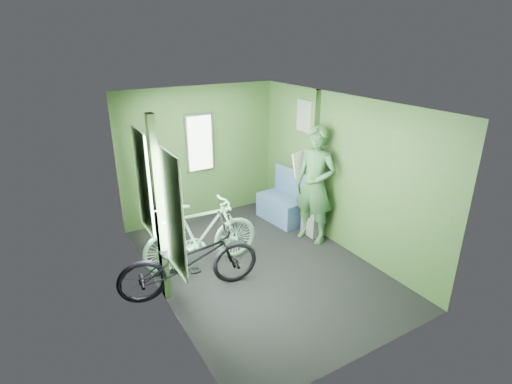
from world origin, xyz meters
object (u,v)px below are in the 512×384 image
at_px(waste_box, 313,211).
at_px(bicycle_black, 192,292).
at_px(bicycle_mint, 203,265).
at_px(passenger, 315,185).
at_px(bench_seat, 283,205).

bearing_deg(waste_box, bicycle_black, -168.17).
height_order(bicycle_mint, passenger, passenger).
xyz_separation_m(passenger, bench_seat, (-0.00, 0.83, -0.65)).
relative_size(bicycle_black, bench_seat, 1.95).
height_order(bicycle_black, passenger, passenger).
relative_size(bicycle_black, passenger, 0.97).
distance_m(passenger, waste_box, 0.54).
xyz_separation_m(bicycle_black, bench_seat, (2.21, 1.19, 0.27)).
relative_size(bicycle_mint, passenger, 0.91).
distance_m(bicycle_mint, waste_box, 1.99).
distance_m(waste_box, bench_seat, 0.72).
bearing_deg(waste_box, bench_seat, 99.35).
relative_size(bicycle_mint, waste_box, 2.06).
height_order(bicycle_mint, waste_box, waste_box).
distance_m(passenger, bench_seat, 1.05).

